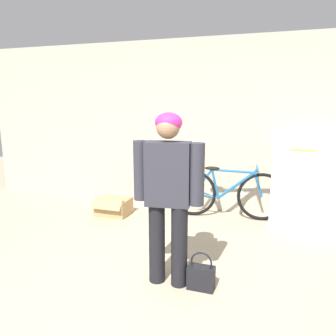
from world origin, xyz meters
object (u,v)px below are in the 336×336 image
at_px(handbag, 201,276).
at_px(cardboard_box, 113,206).
at_px(bicycle, 226,193).
at_px(banana, 303,150).
at_px(person, 168,189).

distance_m(handbag, cardboard_box, 2.30).
height_order(bicycle, banana, banana).
bearing_deg(banana, person, -122.80).
distance_m(banana, handbag, 2.30).
bearing_deg(person, banana, 49.57).
height_order(person, bicycle, person).
bearing_deg(banana, cardboard_box, -172.04).
distance_m(bicycle, banana, 1.19).
relative_size(bicycle, handbag, 4.66).
bearing_deg(handbag, banana, 64.70).
bearing_deg(bicycle, handbag, -94.28).
bearing_deg(cardboard_box, person, -47.80).
relative_size(person, cardboard_box, 3.33).
height_order(person, handbag, person).
xyz_separation_m(bicycle, handbag, (0.07, -1.94, -0.25)).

